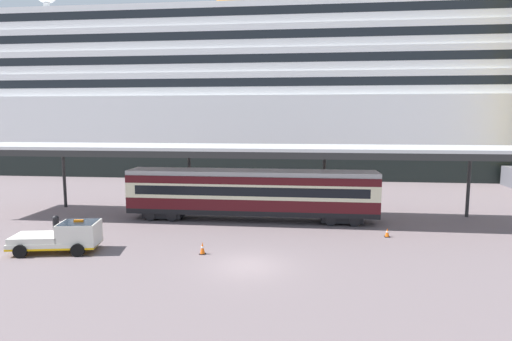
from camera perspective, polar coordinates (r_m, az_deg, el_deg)
ground_plane at (r=23.97m, az=-1.21°, el=-12.96°), size 400.00×400.00×0.00m
cruise_ship at (r=66.64m, az=0.54°, el=9.78°), size 125.54×22.07×32.19m
platform_canopy at (r=33.48m, az=-0.59°, el=3.02°), size 47.89×6.11×6.05m
train_carriage at (r=33.54m, az=-0.66°, el=-3.05°), size 20.06×2.81×4.11m
service_truck at (r=28.60m, az=-24.95°, el=-8.22°), size 5.48×2.96×2.02m
traffic_cone_near at (r=30.70m, az=17.64°, el=-8.14°), size 0.36×0.36×0.65m
traffic_cone_mid at (r=25.93m, az=-7.39°, el=-10.56°), size 0.36×0.36×0.77m
quay_bollard at (r=35.09m, az=-25.89°, el=-6.29°), size 0.48×0.48×0.96m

